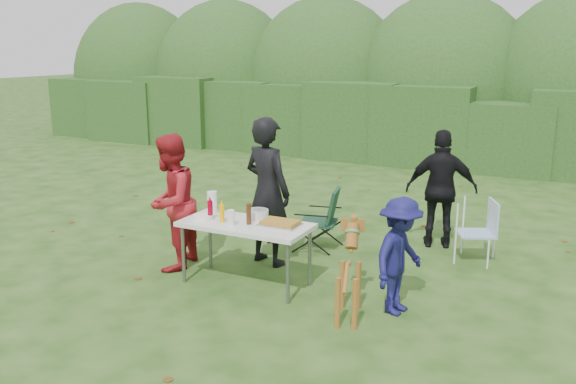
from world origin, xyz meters
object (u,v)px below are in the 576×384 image
at_px(person_red_jacket, 171,202).
at_px(camping_chair, 318,219).
at_px(ketchup_bottle, 210,210).
at_px(folding_table, 246,227).
at_px(lawn_chair, 476,231).
at_px(mustard_bottle, 222,214).
at_px(child, 400,256).
at_px(person_cook, 267,191).
at_px(dog, 349,276).
at_px(person_black_puffy, 441,189).
at_px(paper_towel_roll, 212,202).
at_px(beer_bottle, 249,214).

relative_size(person_red_jacket, camping_chair, 1.95).
bearing_deg(ketchup_bottle, folding_table, 7.10).
xyz_separation_m(lawn_chair, ketchup_bottle, (-2.67, -2.04, 0.44)).
bearing_deg(mustard_bottle, folding_table, 19.51).
height_order(lawn_chair, ketchup_bottle, ketchup_bottle).
bearing_deg(child, camping_chair, 58.36).
distance_m(person_cook, mustard_bottle, 0.85).
bearing_deg(person_cook, ketchup_bottle, 83.00).
height_order(folding_table, ketchup_bottle, ketchup_bottle).
relative_size(dog, mustard_bottle, 4.76).
distance_m(person_black_puffy, paper_towel_roll, 3.13).
bearing_deg(camping_chair, mustard_bottle, 59.93).
height_order(person_cook, mustard_bottle, person_cook).
xyz_separation_m(lawn_chair, beer_bottle, (-2.17, -2.01, 0.45)).
bearing_deg(camping_chair, ketchup_bottle, 53.66).
bearing_deg(person_black_puffy, ketchup_bottle, 32.62).
bearing_deg(person_red_jacket, child, 78.06).
xyz_separation_m(child, beer_bottle, (-1.74, -0.07, 0.24)).
height_order(child, mustard_bottle, child).
height_order(folding_table, person_cook, person_cook).
bearing_deg(beer_bottle, lawn_chair, 42.86).
height_order(person_red_jacket, dog, person_red_jacket).
bearing_deg(child, person_black_puffy, 14.49).
bearing_deg(person_cook, paper_towel_roll, 64.79).
bearing_deg(paper_towel_roll, person_black_puffy, 43.86).
bearing_deg(dog, camping_chair, 15.55).
bearing_deg(paper_towel_roll, lawn_chair, 32.48).
distance_m(person_cook, dog, 1.91).
distance_m(folding_table, paper_towel_roll, 0.64).
bearing_deg(folding_table, person_red_jacket, 176.79).
bearing_deg(lawn_chair, camping_chair, -10.93).
xyz_separation_m(person_cook, person_black_puffy, (1.80, 1.62, -0.12)).
height_order(mustard_bottle, paper_towel_roll, paper_towel_roll).
bearing_deg(ketchup_bottle, beer_bottle, 3.17).
distance_m(lawn_chair, mustard_bottle, 3.26).
height_order(ketchup_bottle, paper_towel_roll, paper_towel_roll).
xyz_separation_m(camping_chair, lawn_chair, (1.98, 0.48, -0.02)).
xyz_separation_m(mustard_bottle, beer_bottle, (0.32, 0.06, 0.02)).
bearing_deg(camping_chair, beer_bottle, 70.47).
bearing_deg(folding_table, paper_towel_roll, 161.05).
bearing_deg(beer_bottle, camping_chair, 83.24).
bearing_deg(child, folding_table, 103.04).
relative_size(person_black_puffy, paper_towel_roll, 6.23).
bearing_deg(person_cook, beer_bottle, 117.96).
xyz_separation_m(child, ketchup_bottle, (-2.24, -0.10, 0.23)).
bearing_deg(mustard_bottle, dog, -8.10).
height_order(dog, mustard_bottle, mustard_bottle).
height_order(lawn_chair, paper_towel_roll, paper_towel_roll).
distance_m(camping_chair, ketchup_bottle, 1.75).
bearing_deg(dog, lawn_chair, -36.47).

